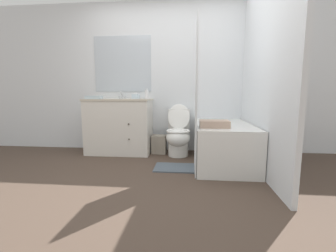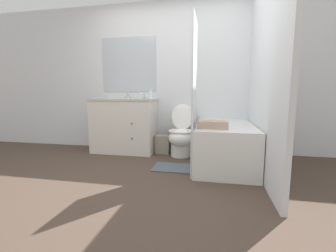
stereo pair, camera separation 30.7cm
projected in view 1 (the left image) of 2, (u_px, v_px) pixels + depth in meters
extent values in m
plane|color=#47382D|center=(151.00, 182.00, 2.49)|extent=(14.00, 14.00, 0.00)
cube|color=silver|center=(166.00, 78.00, 3.82)|extent=(8.00, 0.05, 2.50)
cube|color=#B2BCC6|center=(123.00, 64.00, 3.83)|extent=(0.98, 0.01, 0.93)
cube|color=silver|center=(258.00, 73.00, 2.93)|extent=(0.05, 2.50, 2.50)
cube|color=silver|center=(120.00, 127.00, 3.72)|extent=(1.03, 0.54, 0.87)
cube|color=beige|center=(119.00, 100.00, 3.66)|extent=(1.05, 0.56, 0.03)
cylinder|color=white|center=(119.00, 102.00, 3.66)|extent=(0.32, 0.32, 0.10)
sphere|color=#382D23|center=(129.00, 124.00, 3.41)|extent=(0.02, 0.02, 0.02)
sphere|color=#382D23|center=(129.00, 139.00, 3.44)|extent=(0.02, 0.02, 0.02)
cylinder|color=silver|center=(122.00, 97.00, 3.85)|extent=(0.04, 0.04, 0.04)
cylinder|color=silver|center=(122.00, 94.00, 3.80)|extent=(0.02, 0.11, 0.09)
cylinder|color=silver|center=(119.00, 97.00, 3.85)|extent=(0.03, 0.03, 0.04)
cylinder|color=silver|center=(126.00, 97.00, 3.84)|extent=(0.03, 0.03, 0.04)
cylinder|color=white|center=(178.00, 149.00, 3.57)|extent=(0.32, 0.32, 0.22)
ellipsoid|color=white|center=(178.00, 138.00, 3.49)|extent=(0.37, 0.44, 0.28)
torus|color=white|center=(178.00, 131.00, 3.48)|extent=(0.37, 0.37, 0.04)
cube|color=white|center=(179.00, 119.00, 3.76)|extent=(0.35, 0.18, 0.32)
ellipsoid|color=white|center=(179.00, 117.00, 3.64)|extent=(0.35, 0.13, 0.41)
cube|color=white|center=(223.00, 143.00, 3.17)|extent=(0.76, 1.38, 0.56)
cube|color=#A8ADAE|center=(223.00, 124.00, 3.13)|extent=(0.64, 1.26, 0.01)
cube|color=white|center=(196.00, 97.00, 2.73)|extent=(0.02, 0.54, 1.85)
cube|color=gray|center=(159.00, 144.00, 3.72)|extent=(0.23, 0.20, 0.30)
cube|color=silver|center=(136.00, 96.00, 3.73)|extent=(0.11, 0.12, 0.07)
ellipsoid|color=white|center=(136.00, 94.00, 3.72)|extent=(0.05, 0.04, 0.03)
cylinder|color=silver|center=(147.00, 95.00, 3.64)|extent=(0.06, 0.06, 0.14)
cylinder|color=silver|center=(147.00, 89.00, 3.63)|extent=(0.03, 0.03, 0.03)
cube|color=silver|center=(94.00, 97.00, 3.56)|extent=(0.25, 0.14, 0.05)
cube|color=tan|center=(214.00, 124.00, 2.77)|extent=(0.36, 0.24, 0.09)
cube|color=#4C5660|center=(176.00, 168.00, 2.96)|extent=(0.57, 0.38, 0.02)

